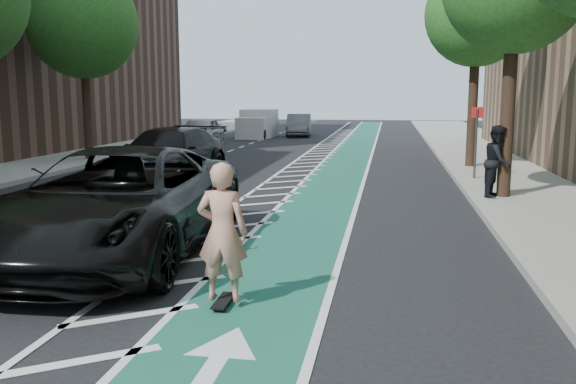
% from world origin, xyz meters
% --- Properties ---
extents(ground, '(120.00, 120.00, 0.00)m').
position_xyz_m(ground, '(0.00, 0.00, 0.00)').
color(ground, black).
rests_on(ground, ground).
extents(bike_lane, '(2.00, 90.00, 0.01)m').
position_xyz_m(bike_lane, '(3.00, 10.00, 0.01)').
color(bike_lane, '#19593E').
rests_on(bike_lane, ground).
extents(buffer_strip, '(1.40, 90.00, 0.01)m').
position_xyz_m(buffer_strip, '(1.50, 10.00, 0.01)').
color(buffer_strip, silver).
rests_on(buffer_strip, ground).
extents(sidewalk_right, '(5.00, 90.00, 0.15)m').
position_xyz_m(sidewalk_right, '(9.50, 10.00, 0.07)').
color(sidewalk_right, gray).
rests_on(sidewalk_right, ground).
extents(curb_right, '(0.12, 90.00, 0.16)m').
position_xyz_m(curb_right, '(7.05, 10.00, 0.08)').
color(curb_right, gray).
rests_on(curb_right, ground).
extents(curb_left, '(0.12, 90.00, 0.16)m').
position_xyz_m(curb_left, '(-7.05, 10.00, 0.08)').
color(curb_left, gray).
rests_on(curb_left, ground).
extents(tree_r_d, '(4.20, 4.20, 7.90)m').
position_xyz_m(tree_r_d, '(7.90, 16.00, 5.77)').
color(tree_r_d, '#382619').
rests_on(tree_r_d, ground).
extents(tree_l_d, '(4.20, 4.20, 7.90)m').
position_xyz_m(tree_l_d, '(-7.90, 16.00, 5.77)').
color(tree_l_d, '#382619').
rests_on(tree_l_d, ground).
extents(sign_post, '(0.35, 0.08, 2.47)m').
position_xyz_m(sign_post, '(7.60, 12.00, 1.35)').
color(sign_post, '#4C4C4C').
rests_on(sign_post, ground).
extents(skateboard, '(0.20, 0.69, 0.09)m').
position_xyz_m(skateboard, '(2.60, -0.80, 0.08)').
color(skateboard, black).
rests_on(skateboard, ground).
extents(skateboarder, '(0.70, 0.47, 1.92)m').
position_xyz_m(skateboarder, '(2.60, -0.80, 1.05)').
color(skateboarder, tan).
rests_on(skateboarder, skateboard).
extents(suv_near, '(3.48, 7.08, 1.94)m').
position_xyz_m(suv_near, '(0.00, 1.56, 0.97)').
color(suv_near, black).
rests_on(suv_near, ground).
extents(suv_far, '(2.85, 6.28, 1.78)m').
position_xyz_m(suv_far, '(-2.40, 10.51, 0.89)').
color(suv_far, black).
rests_on(suv_far, ground).
extents(car_silver, '(2.24, 4.96, 1.65)m').
position_xyz_m(car_silver, '(-5.39, 23.52, 0.83)').
color(car_silver, '#A2A2A7').
rests_on(car_silver, ground).
extents(car_grey, '(2.09, 4.73, 1.51)m').
position_xyz_m(car_grey, '(-1.38, 33.18, 0.75)').
color(car_grey, slate).
rests_on(car_grey, ground).
extents(pedestrian, '(1.02, 1.14, 1.93)m').
position_xyz_m(pedestrian, '(7.70, 8.35, 1.11)').
color(pedestrian, black).
rests_on(pedestrian, sidewalk_right).
extents(box_truck, '(2.07, 4.46, 1.85)m').
position_xyz_m(box_truck, '(-3.89, 31.29, 0.85)').
color(box_truck, silver).
rests_on(box_truck, ground).
extents(barrel_a, '(0.67, 0.67, 0.92)m').
position_xyz_m(barrel_a, '(-2.20, 6.04, 0.43)').
color(barrel_a, '#F35D0C').
rests_on(barrel_a, ground).
extents(barrel_b, '(0.72, 0.72, 0.98)m').
position_xyz_m(barrel_b, '(-2.29, 9.50, 0.46)').
color(barrel_b, '#D93E0B').
rests_on(barrel_b, ground).
extents(barrel_c, '(0.61, 0.61, 0.83)m').
position_xyz_m(barrel_c, '(-2.40, 16.39, 0.39)').
color(barrel_c, '#DA560B').
rests_on(barrel_c, ground).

